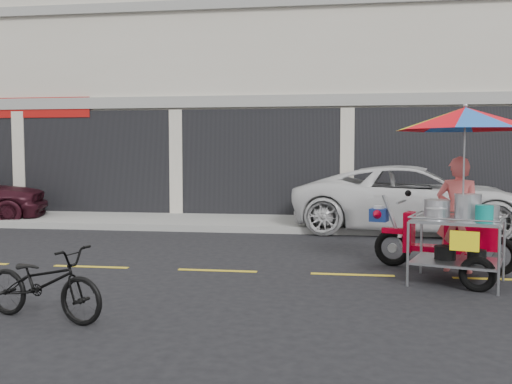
# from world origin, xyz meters

# --- Properties ---
(ground) EXTENTS (90.00, 90.00, 0.00)m
(ground) POSITION_xyz_m (0.00, 0.00, 0.00)
(ground) COLOR black
(sidewalk) EXTENTS (45.00, 3.00, 0.15)m
(sidewalk) POSITION_xyz_m (0.00, 5.50, 0.07)
(sidewalk) COLOR gray
(sidewalk) RESTS_ON ground
(shophouse_block) EXTENTS (36.00, 8.11, 10.40)m
(shophouse_block) POSITION_xyz_m (2.82, 10.59, 4.24)
(shophouse_block) COLOR beige
(shophouse_block) RESTS_ON ground
(centerline) EXTENTS (42.00, 0.10, 0.01)m
(centerline) POSITION_xyz_m (0.00, 0.00, 0.00)
(centerline) COLOR gold
(centerline) RESTS_ON ground
(white_pickup) EXTENTS (5.59, 3.10, 1.48)m
(white_pickup) POSITION_xyz_m (1.47, 4.70, 0.74)
(white_pickup) COLOR silver
(white_pickup) RESTS_ON ground
(near_bicycle) EXTENTS (1.60, 0.88, 0.79)m
(near_bicycle) POSITION_xyz_m (-3.29, -2.72, 0.40)
(near_bicycle) COLOR black
(near_bicycle) RESTS_ON ground
(food_vendor_rig) EXTENTS (2.40, 2.44, 2.44)m
(food_vendor_rig) POSITION_xyz_m (1.46, -0.02, 1.53)
(food_vendor_rig) COLOR black
(food_vendor_rig) RESTS_ON ground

